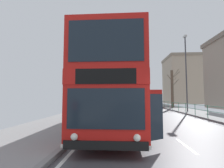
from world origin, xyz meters
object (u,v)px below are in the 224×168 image
bare_tree_far_00 (172,88)px  background_bus_far_lane (149,98)px  double_decker_bus_main (115,89)px  street_lamp_far_side (186,68)px  background_building_01 (182,80)px

bare_tree_far_00 → background_bus_far_lane: bearing=117.5°
double_decker_bus_main → street_lamp_far_side: 12.74m
background_building_01 → street_lamp_far_side: bearing=-108.2°
bare_tree_far_00 → background_building_01: background_building_01 is taller
double_decker_bus_main → background_building_01: size_ratio=0.85×
double_decker_bus_main → bare_tree_far_00: bare_tree_far_00 is taller
street_lamp_far_side → bare_tree_far_00: (0.58, 7.54, -1.99)m
background_building_01 → bare_tree_far_00: bearing=-112.6°
double_decker_bus_main → background_bus_far_lane: bearing=75.8°
background_bus_far_lane → street_lamp_far_side: 13.54m
bare_tree_far_00 → double_decker_bus_main: bearing=-116.2°
street_lamp_far_side → background_building_01: size_ratio=0.67×
background_bus_far_lane → double_decker_bus_main: bearing=-104.2°
background_bus_far_lane → street_lamp_far_side: street_lamp_far_side is taller
background_bus_far_lane → street_lamp_far_side: (2.20, -12.87, 3.57)m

